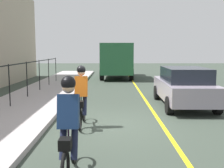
% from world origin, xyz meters
% --- Properties ---
extents(ground_plane, '(80.00, 80.00, 0.00)m').
position_xyz_m(ground_plane, '(0.00, 0.00, 0.00)').
color(ground_plane, '#364036').
extents(lane_line_centre, '(36.00, 0.12, 0.01)m').
position_xyz_m(lane_line_centre, '(0.00, -1.60, 0.00)').
color(lane_line_centre, yellow).
rests_on(lane_line_centre, ground).
extents(cyclist_lead, '(1.71, 0.36, 1.83)m').
position_xyz_m(cyclist_lead, '(-0.19, 0.83, 0.91)').
color(cyclist_lead, black).
rests_on(cyclist_lead, ground).
extents(cyclist_follow, '(1.71, 0.36, 1.83)m').
position_xyz_m(cyclist_follow, '(-3.48, 0.69, 0.91)').
color(cyclist_follow, black).
rests_on(cyclist_follow, ground).
extents(patrol_sedan, '(4.43, 1.98, 1.58)m').
position_xyz_m(patrol_sedan, '(2.81, -2.98, 0.82)').
color(patrol_sedan, gray).
rests_on(patrol_sedan, ground).
extents(box_truck_background, '(6.76, 2.65, 2.78)m').
position_xyz_m(box_truck_background, '(14.33, -0.46, 1.55)').
color(box_truck_background, '#26623A').
rests_on(box_truck_background, ground).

